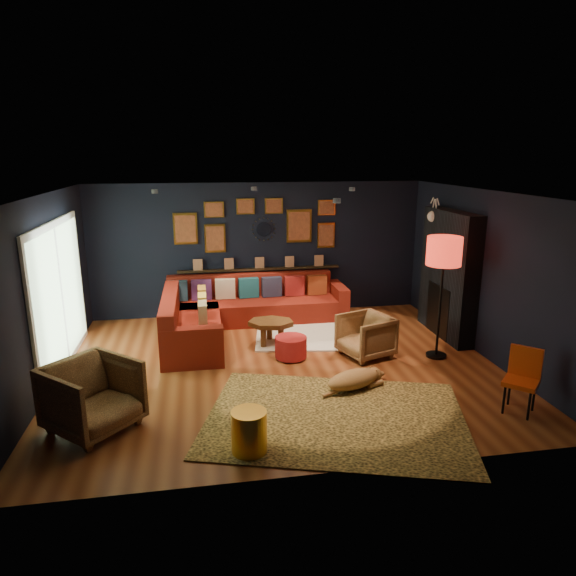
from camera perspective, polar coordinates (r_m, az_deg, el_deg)
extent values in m
plane|color=brown|center=(7.91, -0.78, -8.64)|extent=(6.50, 6.50, 0.00)
plane|color=black|center=(10.15, -3.26, 4.30)|extent=(6.50, 0.00, 6.50)
plane|color=black|center=(4.92, 4.24, -7.32)|extent=(6.50, 0.00, 6.50)
plane|color=black|center=(7.70, -25.45, -0.55)|extent=(0.00, 5.50, 5.50)
plane|color=black|center=(8.60, 21.09, 1.39)|extent=(0.00, 5.50, 5.50)
plane|color=white|center=(7.28, -0.86, 10.48)|extent=(6.50, 6.50, 0.00)
cube|color=maroon|center=(9.91, -3.98, -2.47)|extent=(3.20, 0.95, 0.42)
cube|color=maroon|center=(10.14, -4.23, 0.39)|extent=(3.20, 0.24, 0.46)
cube|color=maroon|center=(10.18, 5.57, -1.38)|extent=(0.22, 0.95, 0.64)
cube|color=maroon|center=(8.83, -10.54, -4.90)|extent=(0.95, 2.20, 0.42)
cube|color=maroon|center=(8.71, -13.00, -2.39)|extent=(0.24, 2.20, 0.46)
cube|color=maroon|center=(7.85, -10.63, -6.58)|extent=(0.95, 0.22, 0.64)
cube|color=navy|center=(9.91, -12.19, -0.31)|extent=(0.38, 0.14, 0.38)
cube|color=#53295F|center=(9.90, -9.59, -0.20)|extent=(0.38, 0.14, 0.38)
cube|color=beige|center=(9.91, -6.99, -0.08)|extent=(0.38, 0.14, 0.38)
cube|color=#1A5568|center=(9.94, -4.40, 0.03)|extent=(0.38, 0.14, 0.38)
cube|color=#2A2C47|center=(9.99, -1.83, 0.14)|extent=(0.38, 0.14, 0.38)
cube|color=maroon|center=(10.06, 0.71, 0.26)|extent=(0.38, 0.14, 0.38)
cube|color=maroon|center=(10.15, 3.21, 0.36)|extent=(0.38, 0.14, 0.38)
cube|color=#A87324|center=(9.37, -9.53, -1.05)|extent=(0.14, 0.38, 0.38)
cube|color=gold|center=(8.89, -9.49, -1.93)|extent=(0.14, 0.38, 0.38)
cube|color=tan|center=(8.41, -9.46, -2.90)|extent=(0.14, 0.38, 0.38)
cube|color=black|center=(10.16, -3.18, 2.13)|extent=(3.20, 0.12, 0.04)
cube|color=gold|center=(9.99, -11.32, 6.48)|extent=(0.45, 0.03, 0.60)
cube|color=#9F502F|center=(9.97, -11.33, 6.47)|extent=(0.38, 0.01, 0.51)
cube|color=gold|center=(10.02, -8.11, 5.49)|extent=(0.40, 0.03, 0.55)
cube|color=#9F502F|center=(10.01, -8.11, 5.47)|extent=(0.34, 0.01, 0.47)
cube|color=gold|center=(9.95, -8.23, 8.62)|extent=(0.38, 0.03, 0.30)
cube|color=#9F502F|center=(9.93, -8.22, 8.61)|extent=(0.32, 0.01, 0.25)
cube|color=gold|center=(10.17, 1.24, 6.91)|extent=(0.50, 0.03, 0.65)
cube|color=#9F502F|center=(10.16, 1.26, 6.90)|extent=(0.42, 0.01, 0.55)
cube|color=gold|center=(10.32, 4.25, 5.87)|extent=(0.35, 0.03, 0.50)
cube|color=#9F502F|center=(10.30, 4.27, 5.85)|extent=(0.30, 0.01, 0.42)
cube|color=gold|center=(10.25, 4.31, 8.90)|extent=(0.35, 0.03, 0.30)
cube|color=#9F502F|center=(10.23, 4.33, 8.89)|extent=(0.30, 0.01, 0.25)
cube|color=gold|center=(9.98, -4.75, 9.02)|extent=(0.35, 0.03, 0.30)
cube|color=#9F502F|center=(9.96, -4.74, 9.01)|extent=(0.30, 0.01, 0.25)
cube|color=gold|center=(10.04, -1.59, 9.10)|extent=(0.35, 0.03, 0.30)
cube|color=#9F502F|center=(10.03, -1.57, 9.09)|extent=(0.30, 0.01, 0.25)
cylinder|color=silver|center=(10.07, -2.70, 6.53)|extent=(0.28, 0.03, 0.28)
cone|color=gold|center=(10.10, -1.45, 6.57)|extent=(0.03, 0.16, 0.03)
cone|color=gold|center=(10.09, -1.55, 7.04)|extent=(0.04, 0.16, 0.04)
cone|color=gold|center=(10.07, -1.83, 7.43)|extent=(0.04, 0.16, 0.04)
cone|color=gold|center=(10.05, -2.23, 7.69)|extent=(0.04, 0.16, 0.04)
cone|color=gold|center=(10.04, -2.72, 7.77)|extent=(0.03, 0.16, 0.03)
cone|color=gold|center=(10.03, -3.20, 7.66)|extent=(0.04, 0.16, 0.04)
cone|color=gold|center=(10.03, -3.60, 7.38)|extent=(0.04, 0.16, 0.04)
cone|color=gold|center=(10.04, -3.87, 6.97)|extent=(0.04, 0.16, 0.04)
cone|color=gold|center=(10.05, -3.95, 6.49)|extent=(0.03, 0.16, 0.03)
cone|color=gold|center=(10.06, -3.85, 6.02)|extent=(0.04, 0.16, 0.04)
cone|color=gold|center=(10.08, -3.57, 5.63)|extent=(0.04, 0.16, 0.04)
cone|color=gold|center=(10.09, -3.16, 5.37)|extent=(0.04, 0.16, 0.04)
cone|color=gold|center=(10.11, -2.69, 5.30)|extent=(0.03, 0.16, 0.03)
cone|color=gold|center=(10.11, -2.21, 5.41)|extent=(0.04, 0.16, 0.04)
cone|color=gold|center=(10.12, -1.81, 5.68)|extent=(0.04, 0.16, 0.04)
cone|color=gold|center=(10.11, -1.55, 6.09)|extent=(0.04, 0.16, 0.04)
cube|color=black|center=(9.34, 17.42, 1.45)|extent=(0.30, 1.60, 2.20)
cube|color=black|center=(9.48, 16.79, -2.38)|extent=(0.20, 0.80, 0.90)
cone|color=white|center=(9.66, 16.99, 7.64)|extent=(0.35, 0.28, 0.28)
sphere|color=white|center=(9.56, 15.80, 7.66)|extent=(0.20, 0.20, 0.20)
cylinder|color=white|center=(9.50, 16.14, 8.63)|extent=(0.02, 0.10, 0.28)
cylinder|color=white|center=(9.61, 15.83, 8.72)|extent=(0.02, 0.10, 0.28)
cube|color=white|center=(8.30, -24.04, -0.79)|extent=(0.04, 2.80, 2.20)
cube|color=#AED7A5|center=(8.30, -23.87, -0.79)|extent=(0.01, 2.60, 2.00)
cube|color=white|center=(8.30, -23.84, -0.78)|extent=(0.02, 0.06, 2.00)
cylinder|color=black|center=(8.42, -14.58, 10.33)|extent=(0.10, 0.10, 0.06)
cylinder|color=black|center=(8.84, -3.81, 10.96)|extent=(0.10, 0.10, 0.06)
cylinder|color=black|center=(8.76, 7.13, 10.85)|extent=(0.10, 0.10, 0.06)
cylinder|color=black|center=(6.63, 5.45, 9.64)|extent=(0.10, 0.10, 0.06)
cube|color=white|center=(9.16, 3.20, -5.22)|extent=(2.34, 1.85, 0.03)
cube|color=tan|center=(6.51, 5.32, -14.14)|extent=(3.64, 3.04, 0.02)
cylinder|color=brown|center=(8.54, -2.74, -5.51)|extent=(0.10, 0.10, 0.31)
cylinder|color=brown|center=(8.58, -0.79, -5.40)|extent=(0.10, 0.10, 0.31)
cylinder|color=brown|center=(8.88, -2.07, -4.69)|extent=(0.10, 0.10, 0.31)
cylinder|color=maroon|center=(8.11, 0.32, -6.56)|extent=(0.50, 0.50, 0.33)
imported|color=tan|center=(6.46, -20.93, -10.88)|extent=(1.21, 1.22, 0.91)
imported|color=tan|center=(8.24, 8.61, -5.07)|extent=(0.88, 0.90, 0.74)
cylinder|color=gold|center=(5.74, -4.34, -15.67)|extent=(0.39, 0.39, 0.49)
cylinder|color=black|center=(7.03, 22.88, -11.25)|extent=(0.03, 0.03, 0.40)
cylinder|color=black|center=(6.99, 25.23, -11.67)|extent=(0.03, 0.03, 0.40)
cylinder|color=black|center=(7.29, 23.39, -10.36)|extent=(0.03, 0.03, 0.40)
cylinder|color=black|center=(7.25, 25.65, -10.76)|extent=(0.03, 0.03, 0.40)
cube|color=#DB4213|center=(7.05, 24.46, -9.52)|extent=(0.55, 0.55, 0.06)
cube|color=#DB4213|center=(7.12, 24.91, -7.40)|extent=(0.31, 0.31, 0.39)
cylinder|color=black|center=(8.58, 16.12, -7.18)|extent=(0.32, 0.32, 0.04)
cylinder|color=black|center=(8.33, 16.51, -2.10)|extent=(0.04, 0.04, 1.55)
cylinder|color=red|center=(8.12, 16.97, 3.95)|extent=(0.53, 0.53, 0.44)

